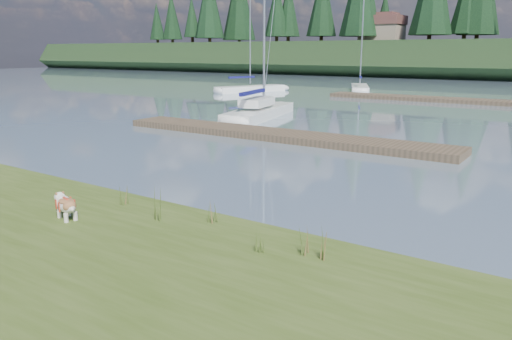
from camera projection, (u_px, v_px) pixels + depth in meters
The scene contains 17 objects.
ground at pixel (471, 103), 36.82m from camera, with size 200.00×200.00×0.00m, color #7E95AB.
bulldog at pixel (66, 204), 10.34m from camera, with size 0.85×0.48×0.50m.
sailboat_main at pixel (264, 109), 29.30m from camera, with size 3.66×8.84×12.51m.
dock_near at pixel (275, 135), 22.07m from camera, with size 16.00×2.00×0.30m, color #4C3D2C.
dock_far at pixel (501, 103), 35.70m from camera, with size 26.00×2.20×0.30m, color #4C3D2C.
sailboat_bg_0 at pixel (256, 88), 47.25m from camera, with size 4.40×7.93×11.49m.
sailboat_bg_1 at pixel (360, 87), 48.09m from camera, with size 4.40×7.40×11.19m.
weed_0 at pixel (156, 207), 10.20m from camera, with size 0.17×0.14×0.72m.
weed_1 at pixel (214, 213), 10.11m from camera, with size 0.17×0.14×0.50m.
weed_2 at pixel (325, 246), 8.32m from camera, with size 0.17×0.14×0.58m.
weed_3 at pixel (125, 195), 11.28m from camera, with size 0.17×0.14×0.54m.
weed_4 at pixel (259, 242), 8.65m from camera, with size 0.17×0.14×0.45m.
weed_5 at pixel (304, 242), 8.56m from camera, with size 0.17×0.14×0.51m.
mud_lip at pixel (177, 217), 11.37m from camera, with size 60.00×0.50×0.14m, color #33281C.
conifer_0 at pixel (209, 2), 93.68m from camera, with size 5.72×5.72×14.15m.
conifer_1 at pixel (289, 8), 89.03m from camera, with size 4.40×4.40×11.30m.
house_0 at pixel (383, 28), 79.33m from camera, with size 6.30×5.30×4.65m.
Camera 1 is at (7.55, -9.54, 3.76)m, focal length 35.00 mm.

